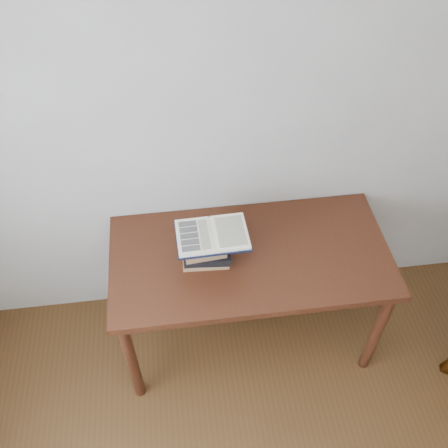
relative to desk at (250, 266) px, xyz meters
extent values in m
cube|color=#BAB8AF|center=(0.02, 0.37, 0.61)|extent=(3.50, 0.04, 2.60)
cube|color=#401F10|center=(0.00, 0.00, 0.08)|extent=(1.46, 0.73, 0.04)
cylinder|color=#401F10|center=(-0.67, -0.30, -0.32)|extent=(0.06, 0.06, 0.74)
cylinder|color=#401F10|center=(0.67, -0.30, -0.32)|extent=(0.06, 0.06, 0.74)
cylinder|color=#401F10|center=(-0.67, 0.30, -0.32)|extent=(0.06, 0.06, 0.74)
cylinder|color=#401F10|center=(0.67, 0.30, -0.32)|extent=(0.06, 0.06, 0.74)
cube|color=#8C6648|center=(-0.23, 0.00, 0.11)|extent=(0.24, 0.17, 0.03)
cube|color=black|center=(-0.22, -0.01, 0.14)|extent=(0.22, 0.17, 0.03)
cube|color=black|center=(-0.23, -0.01, 0.18)|extent=(0.24, 0.18, 0.03)
cube|color=#8C6648|center=(-0.24, -0.02, 0.21)|extent=(0.21, 0.16, 0.03)
cube|color=#5A1617|center=(-0.23, 0.01, 0.24)|extent=(0.22, 0.17, 0.03)
cube|color=#5A1617|center=(-0.23, 0.00, 0.27)|extent=(0.22, 0.18, 0.03)
cube|color=black|center=(-0.20, -0.02, 0.29)|extent=(0.36, 0.25, 0.01)
cube|color=white|center=(-0.29, -0.02, 0.30)|extent=(0.17, 0.24, 0.02)
cube|color=white|center=(-0.11, -0.02, 0.30)|extent=(0.17, 0.24, 0.02)
cylinder|color=white|center=(-0.20, -0.02, 0.30)|extent=(0.02, 0.23, 0.01)
cube|color=black|center=(-0.31, 0.06, 0.31)|extent=(0.09, 0.04, 0.00)
cube|color=black|center=(-0.31, 0.02, 0.31)|extent=(0.09, 0.04, 0.00)
cube|color=black|center=(-0.31, -0.02, 0.31)|extent=(0.09, 0.04, 0.00)
cube|color=black|center=(-0.31, -0.06, 0.31)|extent=(0.09, 0.04, 0.00)
cube|color=black|center=(-0.31, -0.10, 0.31)|extent=(0.09, 0.04, 0.00)
cube|color=beige|center=(-0.24, -0.02, 0.31)|extent=(0.05, 0.19, 0.00)
cube|color=beige|center=(-0.11, -0.01, 0.31)|extent=(0.14, 0.20, 0.00)
camera|label=1|loc=(-0.35, -1.61, 2.11)|focal=40.00mm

